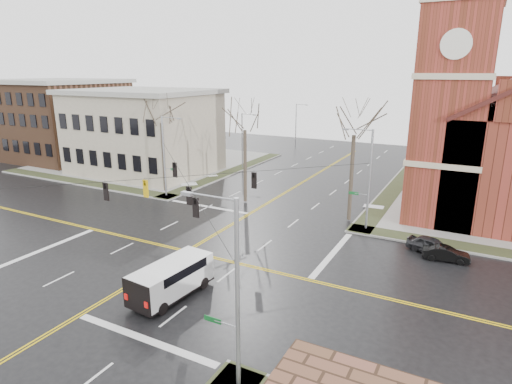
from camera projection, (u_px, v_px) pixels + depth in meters
The scene contains 18 objects.
ground at pixel (187, 251), 34.28m from camera, with size 120.00×120.00×0.00m, color black.
sidewalks at pixel (187, 250), 34.26m from camera, with size 80.00×80.00×0.17m.
road_markings at pixel (187, 251), 34.28m from camera, with size 100.00×100.00×0.01m.
civic_building_a at pixel (144, 133), 59.67m from camera, with size 18.00×14.00×11.00m, color gray.
civic_building_b at pixel (59, 121), 70.23m from camera, with size 18.00×16.00×12.00m, color brown.
signal_pole_ne at pixel (367, 177), 37.60m from camera, with size 2.75×0.22×9.00m.
signal_pole_nw at pixel (165, 154), 47.79m from camera, with size 2.75×0.22×9.00m.
signal_pole_se at pixel (234, 292), 18.06m from camera, with size 2.75×0.22×9.00m.
span_wires at pixel (183, 176), 32.58m from camera, with size 23.02×23.02×0.03m.
traffic_signals at pixel (178, 188), 32.22m from camera, with size 8.21×8.26×1.30m.
streetlight_north_a at pixel (243, 139), 61.64m from camera, with size 2.30×0.20×8.00m.
streetlight_north_b at pixel (297, 124), 78.64m from camera, with size 2.30×0.20×8.00m.
cargo_van at pixel (174, 276), 27.33m from camera, with size 2.80×6.04×2.23m.
parked_car_a at pixel (431, 245), 33.80m from camera, with size 1.53×3.79×1.29m, color #232325.
parked_car_b at pixel (446, 254), 32.48m from camera, with size 1.18×3.38×1.11m, color black.
tree_nw_far at pixel (161, 119), 48.83m from camera, with size 4.00×4.00×11.98m.
tree_nw_near at pixel (245, 125), 44.63m from camera, with size 4.00×4.00×11.68m.
tree_ne at pixel (354, 129), 38.82m from camera, with size 4.00×4.00×12.19m.
Camera 1 is at (19.73, -25.37, 14.00)m, focal length 30.00 mm.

